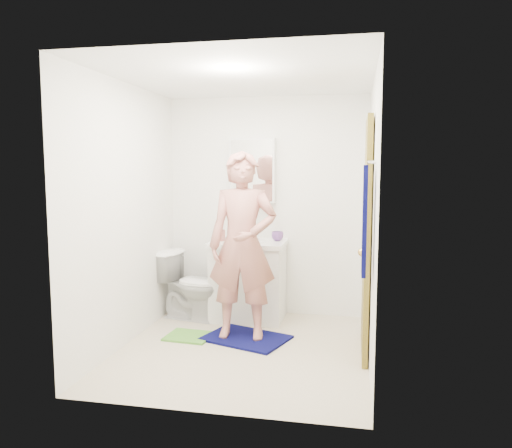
{
  "coord_description": "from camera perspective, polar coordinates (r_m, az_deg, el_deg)",
  "views": [
    {
      "loc": [
        0.96,
        -4.24,
        1.63
      ],
      "look_at": [
        0.06,
        0.25,
        1.11
      ],
      "focal_mm": 35.0,
      "sensor_mm": 36.0,
      "label": 1
    }
  ],
  "objects": [
    {
      "name": "vanity_cabinet",
      "position": [
        5.41,
        -0.86,
        -6.69
      ],
      "size": [
        0.75,
        0.55,
        0.8
      ],
      "primitive_type": "cube",
      "color": "white",
      "rests_on": "floor"
    },
    {
      "name": "bath_mat",
      "position": [
        4.89,
        -1.14,
        -12.91
      ],
      "size": [
        0.89,
        0.76,
        0.02
      ],
      "primitive_type": "cube",
      "rotation": [
        0.0,
        0.0,
        -0.33
      ],
      "color": "#070842",
      "rests_on": "floor"
    },
    {
      "name": "soap_dispenser",
      "position": [
        5.35,
        -4.1,
        -1.0
      ],
      "size": [
        0.09,
        0.09,
        0.18
      ],
      "primitive_type": "imported",
      "rotation": [
        0.0,
        0.0,
        -0.17
      ],
      "color": "#AF5C52",
      "rests_on": "countertop"
    },
    {
      "name": "door",
      "position": [
        4.43,
        12.53,
        -1.55
      ],
      "size": [
        0.05,
        0.8,
        2.05
      ],
      "primitive_type": "cube",
      "color": "olive",
      "rests_on": "ground"
    },
    {
      "name": "wall_left",
      "position": [
        4.74,
        -14.69,
        1.03
      ],
      "size": [
        0.02,
        2.4,
        2.4
      ],
      "primitive_type": "cube",
      "color": "white",
      "rests_on": "ground"
    },
    {
      "name": "faucet",
      "position": [
        5.5,
        -0.48,
        -1.08
      ],
      "size": [
        0.03,
        0.03,
        0.12
      ],
      "primitive_type": "cylinder",
      "color": "silver",
      "rests_on": "countertop"
    },
    {
      "name": "green_rug",
      "position": [
        4.98,
        -7.68,
        -12.59
      ],
      "size": [
        0.45,
        0.39,
        0.02
      ],
      "primitive_type": "cube",
      "rotation": [
        0.0,
        0.0,
        -0.08
      ],
      "color": "#59A537",
      "rests_on": "floor"
    },
    {
      "name": "countertop",
      "position": [
        5.33,
        -0.87,
        -2.24
      ],
      "size": [
        0.79,
        0.59,
        0.05
      ],
      "primitive_type": "cube",
      "color": "white",
      "rests_on": "vanity_cabinet"
    },
    {
      "name": "towel_hook",
      "position": [
        3.67,
        13.09,
        6.9
      ],
      "size": [
        0.06,
        0.02,
        0.02
      ],
      "primitive_type": "cylinder",
      "rotation": [
        0.0,
        1.57,
        0.0
      ],
      "color": "silver",
      "rests_on": "wall_right"
    },
    {
      "name": "towel",
      "position": [
        3.69,
        12.3,
        0.38
      ],
      "size": [
        0.03,
        0.24,
        0.8
      ],
      "primitive_type": "cube",
      "color": "#070842",
      "rests_on": "wall_right"
    },
    {
      "name": "wall_front",
      "position": [
        3.21,
        -6.24,
        -1.3
      ],
      "size": [
        2.2,
        0.02,
        2.4
      ],
      "primitive_type": "cube",
      "color": "white",
      "rests_on": "ground"
    },
    {
      "name": "door_knob",
      "position": [
        4.13,
        12.04,
        -3.18
      ],
      "size": [
        0.07,
        0.07,
        0.07
      ],
      "primitive_type": "sphere",
      "color": "gold",
      "rests_on": "door"
    },
    {
      "name": "medicine_cabinet",
      "position": [
        5.49,
        -0.39,
        6.13
      ],
      "size": [
        0.5,
        0.12,
        0.7
      ],
      "primitive_type": "cube",
      "color": "white",
      "rests_on": "wall_back"
    },
    {
      "name": "ceiling",
      "position": [
        4.42,
        -1.52,
        16.61
      ],
      "size": [
        2.2,
        2.4,
        0.02
      ],
      "primitive_type": "cube",
      "color": "white",
      "rests_on": "ground"
    },
    {
      "name": "toilet",
      "position": [
        5.47,
        -7.34,
        -6.95
      ],
      "size": [
        0.79,
        0.54,
        0.74
      ],
      "primitive_type": "imported",
      "rotation": [
        0.0,
        0.0,
        1.38
      ],
      "color": "white",
      "rests_on": "floor"
    },
    {
      "name": "man",
      "position": [
        4.7,
        -1.54,
        -2.46
      ],
      "size": [
        0.67,
        0.47,
        1.76
      ],
      "primitive_type": "imported",
      "rotation": [
        0.0,
        0.0,
        0.07
      ],
      "color": "#BA7468",
      "rests_on": "bath_mat"
    },
    {
      "name": "floor",
      "position": [
        4.65,
        -1.43,
        -14.23
      ],
      "size": [
        2.2,
        2.4,
        0.02
      ],
      "primitive_type": "cube",
      "color": "beige",
      "rests_on": "ground"
    },
    {
      "name": "wall_back",
      "position": [
        5.55,
        1.28,
        2.0
      ],
      "size": [
        2.2,
        0.02,
        2.4
      ],
      "primitive_type": "cube",
      "color": "white",
      "rests_on": "ground"
    },
    {
      "name": "mirror_panel",
      "position": [
        5.43,
        -0.52,
        6.13
      ],
      "size": [
        0.46,
        0.01,
        0.66
      ],
      "primitive_type": "cube",
      "color": "white",
      "rests_on": "wall_back"
    },
    {
      "name": "wall_right",
      "position": [
        4.26,
        13.23,
        0.48
      ],
      "size": [
        0.02,
        2.4,
        2.4
      ],
      "primitive_type": "cube",
      "color": "white",
      "rests_on": "ground"
    },
    {
      "name": "sink_basin",
      "position": [
        5.33,
        -0.87,
        -2.08
      ],
      "size": [
        0.4,
        0.4,
        0.03
      ],
      "primitive_type": "cylinder",
      "color": "white",
      "rests_on": "countertop"
    },
    {
      "name": "toothbrush_cup",
      "position": [
        5.35,
        2.47,
        -1.4
      ],
      "size": [
        0.14,
        0.14,
        0.1
      ],
      "primitive_type": "imported",
      "rotation": [
        0.0,
        0.0,
        0.13
      ],
      "color": "#673E8A",
      "rests_on": "countertop"
    }
  ]
}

